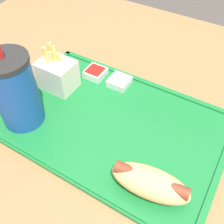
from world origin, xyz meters
name	(u,v)px	position (x,y,z in m)	size (l,w,h in m)	color
dining_table	(104,196)	(0.00, 0.00, 0.38)	(1.22, 1.08, 0.77)	olive
food_tray	(112,123)	(-0.03, 0.00, 0.77)	(0.47, 0.31, 0.01)	#197233
soda_cup	(15,91)	(0.14, 0.08, 0.86)	(0.09, 0.09, 0.19)	#194CA5
hot_dog_far	(150,183)	(-0.16, 0.10, 0.81)	(0.14, 0.07, 0.05)	#DBB270
fries_carton	(57,74)	(0.14, -0.04, 0.82)	(0.08, 0.06, 0.11)	silver
sauce_cup_mayo	(119,81)	(0.02, -0.11, 0.79)	(0.05, 0.05, 0.02)	silver
sauce_cup_ketchup	(95,73)	(0.08, -0.11, 0.79)	(0.05, 0.05, 0.02)	silver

